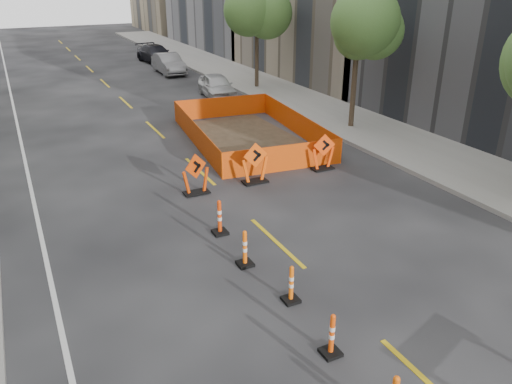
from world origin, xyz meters
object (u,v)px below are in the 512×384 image
chevron_sign_left (196,174)px  channelizer_6 (220,217)px  channelizer_5 (245,248)px  channelizer_3 (332,335)px  chevron_sign_right (323,152)px  parked_car_mid (169,64)px  parked_car_far (156,54)px  chevron_sign_center (255,163)px  parked_car_near (217,86)px  channelizer_4 (291,284)px

chevron_sign_left → channelizer_6: bearing=-116.7°
channelizer_5 → channelizer_3: bearing=-88.2°
chevron_sign_right → parked_car_mid: 21.39m
parked_car_far → chevron_sign_center: bearing=-106.1°
chevron_sign_center → channelizer_5: bearing=-116.9°
channelizer_5 → parked_car_far: size_ratio=0.21×
chevron_sign_right → channelizer_6: bearing=-138.4°
parked_car_far → channelizer_3: bearing=-108.0°
chevron_sign_left → parked_car_near: bearing=45.3°
chevron_sign_right → parked_car_near: size_ratio=0.35×
channelizer_6 → parked_car_near: parked_car_near is taller
parked_car_far → chevron_sign_right: bearing=-99.9°
channelizer_5 → chevron_sign_right: bearing=40.9°
channelizer_4 → parked_car_far: bearing=78.9°
channelizer_4 → parked_car_far: parked_car_far is taller
parked_car_far → channelizer_6: bearing=-110.0°
channelizer_5 → parked_car_far: (6.75, 31.31, 0.20)m
channelizer_3 → chevron_sign_right: bearing=57.4°
parked_car_mid → channelizer_6: bearing=-103.5°
channelizer_4 → chevron_sign_center: size_ratio=0.62×
chevron_sign_center → parked_car_near: 13.28m
channelizer_4 → channelizer_5: channelizer_5 is taller
channelizer_4 → chevron_sign_left: (0.17, 6.60, 0.25)m
channelizer_6 → chevron_sign_center: (2.57, 2.93, 0.22)m
channelizer_4 → parked_car_near: parked_car_near is taller
channelizer_3 → parked_car_near: parked_car_near is taller
parked_car_mid → parked_car_far: size_ratio=0.90×
channelizer_3 → chevron_sign_center: 8.80m
channelizer_6 → channelizer_4: bearing=-86.9°
chevron_sign_right → parked_car_mid: bearing=101.2°
channelizer_6 → chevron_sign_center: size_ratio=0.70×
chevron_sign_right → parked_car_far: size_ratio=0.29×
chevron_sign_center → parked_car_near: (3.81, 12.72, -0.06)m
channelizer_6 → parked_car_near: size_ratio=0.26×
channelizer_4 → parked_car_near: bearing=72.3°
chevron_sign_left → chevron_sign_center: bearing=-19.7°
channelizer_6 → parked_car_far: size_ratio=0.22×
channelizer_5 → parked_car_near: (6.45, 17.48, 0.19)m
channelizer_5 → channelizer_6: channelizer_6 is taller
chevron_sign_left → chevron_sign_right: 5.06m
channelizer_6 → parked_car_mid: size_ratio=0.24×
channelizer_4 → channelizer_6: bearing=93.1°
channelizer_3 → parked_car_far: parked_car_far is taller
channelizer_4 → parked_car_mid: size_ratio=0.21×
channelizer_4 → chevron_sign_right: 8.43m
channelizer_5 → chevron_sign_right: size_ratio=0.71×
parked_car_far → channelizer_5: bearing=-109.4°
chevron_sign_left → parked_car_mid: bearing=55.5°
channelizer_4 → chevron_sign_center: chevron_sign_center is taller
channelizer_3 → chevron_sign_left: size_ratio=0.66×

